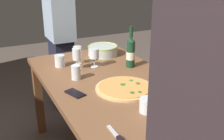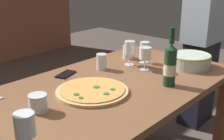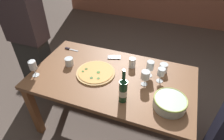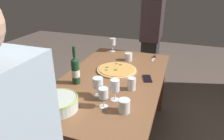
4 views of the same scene
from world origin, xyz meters
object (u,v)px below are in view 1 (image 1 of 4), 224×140
at_px(wine_glass_far_left, 94,54).
at_px(cup_ceramic, 60,61).
at_px(wine_glass_far_right, 77,55).
at_px(person_host, 60,37).
at_px(dining_table, 112,92).
at_px(wine_bottle, 131,52).
at_px(cell_phone, 75,93).
at_px(cup_spare, 147,105).
at_px(pizza, 125,88).
at_px(cup_amber, 76,72).
at_px(pizza_knife, 118,136).
at_px(serving_bowl, 103,50).
at_px(wine_glass_near_pizza, 77,51).
at_px(wine_glass_by_bottle, 214,99).

height_order(wine_glass_far_left, cup_ceramic, wine_glass_far_left).
xyz_separation_m(wine_glass_far_right, person_host, (0.88, -0.12, -0.06)).
height_order(dining_table, wine_glass_far_left, wine_glass_far_left).
relative_size(wine_bottle, cell_phone, 2.32).
relative_size(wine_glass_far_right, cell_phone, 1.17).
bearing_deg(cup_ceramic, cup_spare, -166.55).
height_order(pizza, cup_amber, cup_amber).
bearing_deg(pizza_knife, wine_bottle, -33.36).
bearing_deg(wine_glass_far_left, pizza, -179.03).
xyz_separation_m(wine_bottle, wine_glass_far_left, (0.13, 0.26, -0.02)).
relative_size(wine_bottle, wine_glass_far_right, 1.97).
bearing_deg(wine_glass_far_left, person_host, 1.44).
bearing_deg(cell_phone, cup_spare, 107.40).
xyz_separation_m(serving_bowl, cup_spare, (-1.07, 0.21, -0.01)).
xyz_separation_m(wine_glass_near_pizza, cup_amber, (-0.31, 0.12, -0.06)).
distance_m(wine_glass_far_right, cup_spare, 0.84).
bearing_deg(cup_amber, wine_glass_far_right, -22.15).
bearing_deg(cup_amber, cell_phone, 158.70).
xyz_separation_m(pizza, wine_glass_far_right, (0.51, 0.15, 0.10)).
bearing_deg(person_host, wine_glass_near_pizza, -6.59).
xyz_separation_m(wine_bottle, person_host, (1.02, 0.28, -0.07)).
xyz_separation_m(serving_bowl, wine_bottle, (-0.38, -0.07, 0.07)).
xyz_separation_m(wine_glass_by_bottle, wine_glass_far_left, (1.04, 0.24, -0.02)).
xyz_separation_m(pizza, person_host, (1.38, 0.03, 0.04)).
bearing_deg(wine_glass_by_bottle, cell_phone, 41.46).
relative_size(wine_bottle, wine_glass_near_pizza, 2.22).
xyz_separation_m(cell_phone, person_host, (1.30, -0.29, 0.05)).
bearing_deg(cup_spare, cell_phone, 35.85).
bearing_deg(cup_ceramic, cup_amber, -174.85).
xyz_separation_m(wine_glass_far_right, cup_spare, (-0.83, -0.12, -0.07)).
distance_m(wine_glass_far_right, cup_amber, 0.22).
bearing_deg(serving_bowl, dining_table, 161.57).
height_order(dining_table, cup_amber, cup_amber).
distance_m(cup_spare, pizza_knife, 0.31).
distance_m(pizza, cell_phone, 0.33).
relative_size(wine_bottle, cup_ceramic, 3.53).
distance_m(wine_glass_by_bottle, cup_spare, 0.36).
xyz_separation_m(serving_bowl, wine_glass_far_left, (-0.25, 0.19, 0.06)).
height_order(pizza_knife, person_host, person_host).
bearing_deg(wine_bottle, cup_ceramic, 62.70).
relative_size(dining_table, wine_bottle, 4.80).
relative_size(wine_glass_near_pizza, cup_spare, 1.71).
height_order(serving_bowl, pizza_knife, serving_bowl).
height_order(serving_bowl, wine_glass_far_left, wine_glass_far_left).
height_order(wine_bottle, cup_spare, wine_bottle).
bearing_deg(serving_bowl, cup_spare, 168.64).
xyz_separation_m(pizza_knife, person_host, (1.85, -0.27, 0.04)).
xyz_separation_m(serving_bowl, pizza_knife, (-1.22, 0.48, -0.04)).
bearing_deg(person_host, wine_bottle, 14.54).
relative_size(dining_table, person_host, 1.01).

